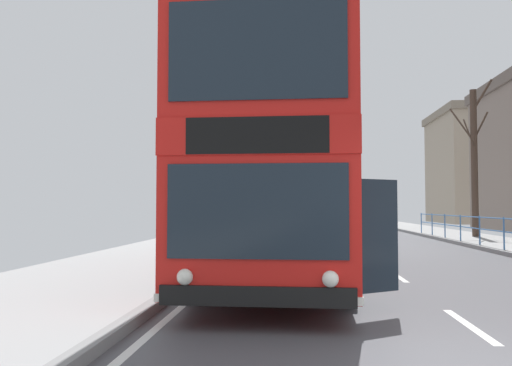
# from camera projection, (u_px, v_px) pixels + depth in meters

# --- Properties ---
(double_decker_bus_main) EXTENTS (3.20, 10.45, 4.35)m
(double_decker_bus_main) POSITION_uv_depth(u_px,v_px,m) (281.00, 172.00, 11.39)
(double_decker_bus_main) COLOR red
(double_decker_bus_main) RESTS_ON ground
(bare_tree_far_00) EXTENTS (1.90, 1.89, 7.29)m
(bare_tree_far_00) POSITION_uv_depth(u_px,v_px,m) (474.00, 159.00, 24.44)
(bare_tree_far_00) COLOR #423328
(bare_tree_far_00) RESTS_ON ground
(background_building_01) EXTENTS (11.48, 10.86, 10.82)m
(background_building_01) POSITION_uv_depth(u_px,v_px,m) (497.00, 166.00, 50.07)
(background_building_01) COLOR gray
(background_building_01) RESTS_ON ground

